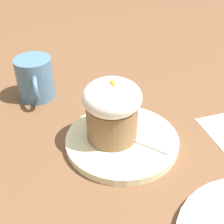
# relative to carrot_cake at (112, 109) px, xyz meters

# --- Properties ---
(ground_plane) EXTENTS (4.00, 4.00, 0.00)m
(ground_plane) POSITION_rel_carrot_cake_xyz_m (0.01, 0.02, -0.08)
(ground_plane) COLOR brown
(dessert_plate) EXTENTS (0.21, 0.21, 0.01)m
(dessert_plate) POSITION_rel_carrot_cake_xyz_m (0.01, 0.02, -0.07)
(dessert_plate) COLOR beige
(dessert_plate) RESTS_ON ground_plane
(carrot_cake) EXTENTS (0.10, 0.10, 0.12)m
(carrot_cake) POSITION_rel_carrot_cake_xyz_m (0.00, 0.00, 0.00)
(carrot_cake) COLOR olive
(carrot_cake) RESTS_ON dessert_plate
(spoon) EXTENTS (0.11, 0.11, 0.01)m
(spoon) POSITION_rel_carrot_cake_xyz_m (0.00, 0.02, -0.06)
(spoon) COLOR silver
(spoon) RESTS_ON dessert_plate
(coffee_cup) EXTENTS (0.11, 0.08, 0.09)m
(coffee_cup) POSITION_rel_carrot_cake_xyz_m (-0.19, -0.13, -0.03)
(coffee_cup) COLOR teal
(coffee_cup) RESTS_ON ground_plane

